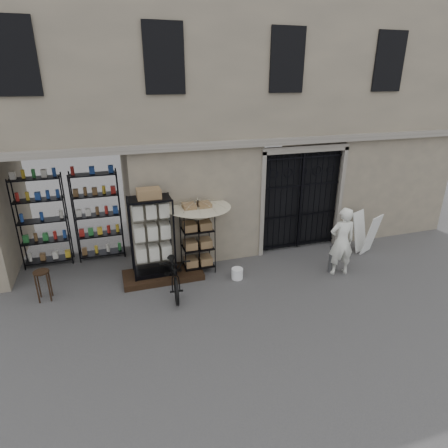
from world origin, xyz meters
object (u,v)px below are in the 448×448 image
object	(u,v)px
display_cabinet	(152,241)
steel_bollard	(331,259)
shopkeeper	(338,273)
easel_sign	(366,233)
market_umbrella	(198,210)
wooden_stool	(44,285)
wire_rack	(198,240)
bicycle	(175,289)
white_bucket	(237,274)

from	to	relation	value
display_cabinet	steel_bollard	bearing A→B (deg)	-11.98
shopkeeper	easel_sign	bearing A→B (deg)	-140.81
market_umbrella	wooden_stool	bearing A→B (deg)	-175.40
wire_rack	steel_bollard	distance (m)	3.54
steel_bollard	shopkeeper	bearing A→B (deg)	-38.01
wire_rack	steel_bollard	xyz separation A→B (m)	(3.31, -1.16, -0.50)
bicycle	shopkeeper	size ratio (longest dim) A/B	1.06
bicycle	shopkeeper	world-z (taller)	bicycle
white_bucket	wooden_stool	distance (m)	4.59
display_cabinet	bicycle	xyz separation A→B (m)	(0.39, -0.70, -1.05)
market_umbrella	white_bucket	size ratio (longest dim) A/B	8.10
white_bucket	easel_sign	world-z (taller)	easel_sign
market_umbrella	wooden_stool	size ratio (longest dim) A/B	3.21
wire_rack	easel_sign	world-z (taller)	wire_rack
display_cabinet	easel_sign	size ratio (longest dim) A/B	1.84
market_umbrella	easel_sign	xyz separation A→B (m)	(4.86, -0.42, -1.09)
shopkeeper	easel_sign	xyz separation A→B (m)	(1.44, 0.88, 0.61)
steel_bollard	shopkeeper	world-z (taller)	steel_bollard
display_cabinet	bicycle	world-z (taller)	display_cabinet
steel_bollard	market_umbrella	bearing A→B (deg)	160.25
wire_rack	shopkeeper	world-z (taller)	wire_rack
wooden_stool	shopkeeper	distance (m)	7.26
wire_rack	white_bucket	xyz separation A→B (m)	(0.84, -0.74, -0.73)
bicycle	wooden_stool	bearing A→B (deg)	176.09
market_umbrella	steel_bollard	distance (m)	3.72
steel_bollard	easel_sign	xyz separation A→B (m)	(1.59, 0.76, 0.24)
wire_rack	bicycle	distance (m)	1.40
easel_sign	market_umbrella	bearing A→B (deg)	150.48
market_umbrella	white_bucket	world-z (taller)	market_umbrella
shopkeeper	easel_sign	world-z (taller)	easel_sign
bicycle	wooden_stool	world-z (taller)	bicycle
wire_rack	shopkeeper	xyz separation A→B (m)	(3.46, -1.29, -0.87)
white_bucket	wooden_stool	bearing A→B (deg)	174.35
bicycle	easel_sign	xyz separation A→B (m)	(5.68, 0.37, 0.61)
display_cabinet	easel_sign	xyz separation A→B (m)	(6.07, -0.34, -0.44)
wire_rack	easel_sign	distance (m)	4.93
display_cabinet	easel_sign	distance (m)	6.09
display_cabinet	easel_sign	bearing A→B (deg)	-1.40
market_umbrella	wooden_stool	xyz separation A→B (m)	(-3.76, -0.30, -1.31)
wire_rack	shopkeeper	size ratio (longest dim) A/B	0.98
display_cabinet	wooden_stool	xyz separation A→B (m)	(-2.56, -0.22, -0.66)
wire_rack	bicycle	bearing A→B (deg)	-142.44
wire_rack	wooden_stool	xyz separation A→B (m)	(-3.72, -0.29, -0.49)
display_cabinet	market_umbrella	distance (m)	1.37
display_cabinet	market_umbrella	xyz separation A→B (m)	(1.20, 0.08, 0.65)
display_cabinet	shopkeeper	bearing A→B (deg)	-12.96
market_umbrella	wire_rack	bearing A→B (deg)	-164.72
display_cabinet	white_bucket	bearing A→B (deg)	-16.83
display_cabinet	market_umbrella	bearing A→B (deg)	5.53
wooden_stool	steel_bollard	size ratio (longest dim) A/B	1.00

